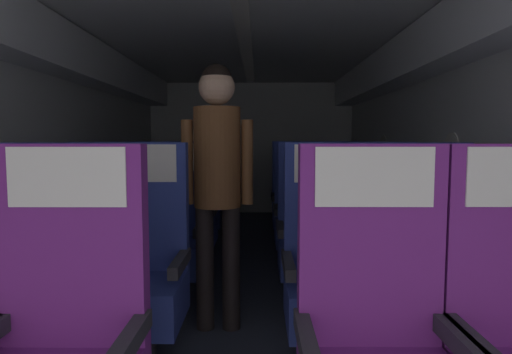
% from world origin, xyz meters
% --- Properties ---
extents(ground, '(3.47, 7.66, 0.02)m').
position_xyz_m(ground, '(0.00, 3.63, -0.01)').
color(ground, '#2D3342').
extents(fuselage_shell, '(3.35, 7.31, 2.12)m').
position_xyz_m(fuselage_shell, '(0.00, 3.89, 1.52)').
color(fuselage_shell, silver).
rests_on(fuselage_shell, ground).
extents(seat_a_left_aisle, '(0.52, 0.47, 1.15)m').
position_xyz_m(seat_a_left_aisle, '(-0.51, 1.65, 0.48)').
color(seat_a_left_aisle, '#38383D').
rests_on(seat_a_left_aisle, ground).
extents(seat_a_right_window, '(0.52, 0.47, 1.15)m').
position_xyz_m(seat_a_right_window, '(0.51, 1.67, 0.48)').
color(seat_a_right_window, '#38383D').
rests_on(seat_a_right_window, ground).
extents(seat_b_left_window, '(0.52, 0.47, 1.15)m').
position_xyz_m(seat_b_left_window, '(-1.00, 2.53, 0.48)').
color(seat_b_left_window, '#38383D').
rests_on(seat_b_left_window, ground).
extents(seat_b_left_aisle, '(0.52, 0.47, 1.15)m').
position_xyz_m(seat_b_left_aisle, '(-0.51, 2.53, 0.48)').
color(seat_b_left_aisle, '#38383D').
rests_on(seat_b_left_aisle, ground).
extents(seat_b_right_aisle, '(0.52, 0.47, 1.15)m').
position_xyz_m(seat_b_right_aisle, '(1.01, 2.53, 0.48)').
color(seat_b_right_aisle, '#38383D').
rests_on(seat_b_right_aisle, ground).
extents(seat_b_right_window, '(0.52, 0.47, 1.15)m').
position_xyz_m(seat_b_right_window, '(0.51, 2.51, 0.48)').
color(seat_b_right_window, '#38383D').
rests_on(seat_b_right_window, ground).
extents(seat_c_left_window, '(0.52, 0.47, 1.15)m').
position_xyz_m(seat_c_left_window, '(-1.02, 3.38, 0.48)').
color(seat_c_left_window, '#38383D').
rests_on(seat_c_left_window, ground).
extents(seat_c_left_aisle, '(0.52, 0.47, 1.15)m').
position_xyz_m(seat_c_left_aisle, '(-0.52, 3.39, 0.48)').
color(seat_c_left_aisle, '#38383D').
rests_on(seat_c_left_aisle, ground).
extents(seat_c_right_aisle, '(0.52, 0.47, 1.15)m').
position_xyz_m(seat_c_right_aisle, '(1.02, 3.37, 0.48)').
color(seat_c_right_aisle, '#38383D').
rests_on(seat_c_right_aisle, ground).
extents(seat_c_right_window, '(0.52, 0.47, 1.15)m').
position_xyz_m(seat_c_right_window, '(0.51, 3.39, 0.48)').
color(seat_c_right_window, '#38383D').
rests_on(seat_c_right_window, ground).
extents(seat_d_left_window, '(0.52, 0.47, 1.15)m').
position_xyz_m(seat_d_left_window, '(-1.01, 4.23, 0.48)').
color(seat_d_left_window, '#38383D').
rests_on(seat_d_left_window, ground).
extents(seat_d_left_aisle, '(0.52, 0.47, 1.15)m').
position_xyz_m(seat_d_left_aisle, '(-0.51, 4.25, 0.48)').
color(seat_d_left_aisle, '#38383D').
rests_on(seat_d_left_aisle, ground).
extents(seat_d_right_aisle, '(0.52, 0.47, 1.15)m').
position_xyz_m(seat_d_right_aisle, '(1.02, 4.23, 0.48)').
color(seat_d_right_aisle, '#38383D').
rests_on(seat_d_right_aisle, ground).
extents(seat_d_right_window, '(0.52, 0.47, 1.15)m').
position_xyz_m(seat_d_right_window, '(0.52, 4.24, 0.48)').
color(seat_d_right_window, '#38383D').
rests_on(seat_d_right_window, ground).
extents(seat_e_left_window, '(0.52, 0.47, 1.15)m').
position_xyz_m(seat_e_left_window, '(-1.00, 5.09, 0.48)').
color(seat_e_left_window, '#38383D').
rests_on(seat_e_left_window, ground).
extents(seat_e_left_aisle, '(0.52, 0.47, 1.15)m').
position_xyz_m(seat_e_left_aisle, '(-0.53, 5.11, 0.48)').
color(seat_e_left_aisle, '#38383D').
rests_on(seat_e_left_aisle, ground).
extents(seat_e_right_aisle, '(0.52, 0.47, 1.15)m').
position_xyz_m(seat_e_right_aisle, '(1.02, 5.10, 0.48)').
color(seat_e_right_aisle, '#38383D').
rests_on(seat_e_right_aisle, ground).
extents(seat_e_right_window, '(0.52, 0.47, 1.15)m').
position_xyz_m(seat_e_right_window, '(0.52, 5.11, 0.48)').
color(seat_e_right_window, '#38383D').
rests_on(seat_e_right_window, ground).
extents(flight_attendant, '(0.43, 0.28, 1.61)m').
position_xyz_m(flight_attendant, '(-0.12, 2.91, 0.99)').
color(flight_attendant, black).
rests_on(flight_attendant, ground).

